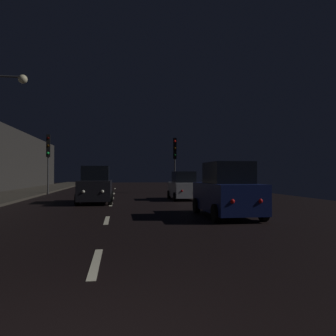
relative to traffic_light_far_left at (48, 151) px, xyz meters
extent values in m
cube|color=black|center=(5.48, -1.21, -3.69)|extent=(27.97, 84.00, 0.02)
cube|color=#38332B|center=(-2.30, -1.21, -3.61)|extent=(4.40, 84.00, 0.15)
cube|color=beige|center=(5.48, -22.71, -3.68)|extent=(0.16, 2.20, 0.01)
cube|color=beige|center=(5.48, -16.85, -3.68)|extent=(0.16, 2.20, 0.01)
cube|color=beige|center=(5.48, -10.38, -3.68)|extent=(0.16, 2.20, 0.01)
cube|color=beige|center=(5.48, -5.46, -3.68)|extent=(0.16, 2.20, 0.01)
cube|color=beige|center=(5.48, 0.26, -3.68)|extent=(0.16, 2.20, 0.01)
cube|color=beige|center=(5.48, 10.70, -3.68)|extent=(0.16, 2.20, 0.01)
cylinder|color=#38383A|center=(0.00, 0.02, -2.11)|extent=(0.12, 0.12, 3.15)
cube|color=black|center=(0.00, 0.02, 0.42)|extent=(0.34, 0.37, 1.90)
sphere|color=black|center=(0.02, -0.16, 1.05)|extent=(0.22, 0.22, 0.22)
sphere|color=black|center=(0.02, -0.16, 0.42)|extent=(0.22, 0.22, 0.22)
sphere|color=#19D84C|center=(0.02, -0.16, -0.22)|extent=(0.22, 0.22, 0.22)
cylinder|color=#38383A|center=(10.97, 0.64, -2.13)|extent=(0.12, 0.12, 3.10)
cube|color=black|center=(10.97, 0.64, 0.37)|extent=(0.36, 0.38, 1.90)
sphere|color=red|center=(10.94, 0.46, 1.00)|extent=(0.22, 0.22, 0.22)
sphere|color=black|center=(10.94, 0.46, 0.37)|extent=(0.22, 0.22, 0.22)
sphere|color=black|center=(10.94, 0.46, -0.26)|extent=(0.22, 0.22, 0.22)
cylinder|color=#2D2D30|center=(0.50, -11.95, 2.81)|extent=(1.40, 0.10, 0.10)
sphere|color=beige|center=(1.20, -11.95, 2.71)|extent=(0.44, 0.44, 0.44)
cube|color=black|center=(4.57, -9.25, -2.91)|extent=(1.80, 4.20, 1.10)
cube|color=black|center=(4.57, -9.10, -1.94)|extent=(1.53, 2.10, 0.84)
cylinder|color=black|center=(5.45, -10.72, -3.36)|extent=(0.22, 0.64, 0.64)
cylinder|color=black|center=(3.69, -10.72, -3.36)|extent=(0.22, 0.64, 0.64)
cylinder|color=black|center=(5.45, -7.78, -3.36)|extent=(0.22, 0.64, 0.64)
cylinder|color=black|center=(3.69, -7.78, -3.36)|extent=(0.22, 0.64, 0.64)
sphere|color=white|center=(5.06, -11.31, -2.91)|extent=(0.18, 0.18, 0.18)
sphere|color=white|center=(4.08, -11.31, -2.91)|extent=(0.18, 0.18, 0.18)
sphere|color=red|center=(5.06, -7.20, -2.91)|extent=(0.18, 0.18, 0.18)
sphere|color=red|center=(4.08, -7.20, -2.91)|extent=(0.18, 0.18, 0.18)
cube|color=#A5A8AD|center=(10.17, -7.40, -3.01)|extent=(1.56, 3.63, 0.95)
cube|color=black|center=(10.17, -7.53, -2.17)|extent=(1.32, 1.81, 0.73)
cylinder|color=black|center=(9.41, -6.13, -3.41)|extent=(0.19, 0.55, 0.55)
cylinder|color=black|center=(10.93, -6.13, -3.41)|extent=(0.19, 0.55, 0.55)
cylinder|color=black|center=(9.41, -8.67, -3.41)|extent=(0.19, 0.55, 0.55)
cylinder|color=black|center=(10.93, -8.67, -3.41)|extent=(0.19, 0.55, 0.55)
sphere|color=slate|center=(9.74, -5.62, -3.01)|extent=(0.16, 0.16, 0.16)
sphere|color=slate|center=(10.60, -5.62, -3.01)|extent=(0.16, 0.16, 0.16)
sphere|color=red|center=(9.74, -9.18, -3.01)|extent=(0.16, 0.16, 0.16)
sphere|color=red|center=(10.60, -9.18, -3.01)|extent=(0.16, 0.16, 0.16)
cube|color=#141E51|center=(10.17, -16.40, -2.91)|extent=(1.80, 4.20, 1.10)
cube|color=black|center=(10.17, -16.55, -1.94)|extent=(1.53, 2.10, 0.84)
cylinder|color=black|center=(9.29, -14.93, -3.36)|extent=(0.22, 0.64, 0.64)
cylinder|color=black|center=(11.05, -14.93, -3.36)|extent=(0.22, 0.64, 0.64)
cylinder|color=black|center=(9.29, -17.87, -3.36)|extent=(0.22, 0.64, 0.64)
cylinder|color=black|center=(11.05, -17.87, -3.36)|extent=(0.22, 0.64, 0.64)
sphere|color=slate|center=(9.67, -14.34, -2.91)|extent=(0.18, 0.18, 0.18)
sphere|color=slate|center=(10.66, -14.34, -2.91)|extent=(0.18, 0.18, 0.18)
sphere|color=red|center=(9.67, -18.45, -2.91)|extent=(0.18, 0.18, 0.18)
sphere|color=red|center=(10.66, -18.45, -2.91)|extent=(0.18, 0.18, 0.18)
camera|label=1|loc=(5.91, -29.13, -2.01)|focal=35.45mm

